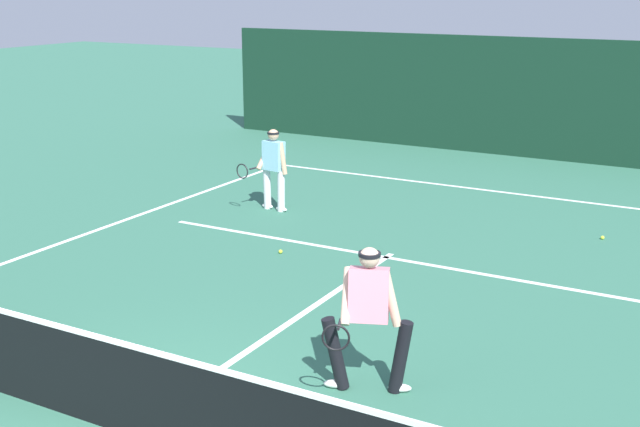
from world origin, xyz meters
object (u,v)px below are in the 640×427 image
object	(u,v)px
player_far	(273,166)
tennis_ball_extra	(602,238)
tennis_ball	(281,252)
player_near	(368,313)

from	to	relation	value
player_far	tennis_ball_extra	xyz separation A→B (m)	(6.02, 1.16, -0.85)
player_far	tennis_ball	world-z (taller)	player_far
player_near	player_far	world-z (taller)	player_near
player_near	player_far	distance (m)	7.52
tennis_ball_extra	player_near	bearing A→B (deg)	-99.69
player_far	player_near	bearing A→B (deg)	138.81
player_far	tennis_ball_extra	distance (m)	6.19
player_near	tennis_ball	xyz separation A→B (m)	(-3.31, 3.54, -0.88)
tennis_ball_extra	tennis_ball	bearing A→B (deg)	-143.02
player_near	player_far	xyz separation A→B (m)	(-4.83, 5.76, -0.03)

